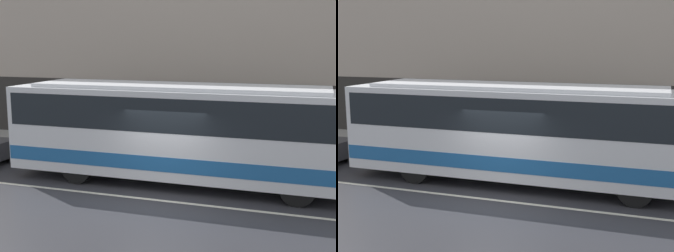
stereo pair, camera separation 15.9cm
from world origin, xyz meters
TOP-DOWN VIEW (x-y plane):
  - ground_plane at (0.00, 0.00)m, footprint 60.00×60.00m
  - sidewalk at (0.00, 5.56)m, footprint 60.00×3.13m
  - building_facade at (0.00, 7.27)m, footprint 60.00×0.35m
  - lane_stripe at (0.00, 0.00)m, footprint 54.00×0.14m
  - transit_bus at (-0.00, 1.86)m, footprint 10.85×2.52m
  - pedestrian_waiting at (-0.63, 4.65)m, footprint 0.36×0.36m

SIDE VIEW (x-z plane):
  - ground_plane at x=0.00m, z-range 0.00..0.00m
  - lane_stripe at x=0.00m, z-range 0.00..0.01m
  - sidewalk at x=0.00m, z-range 0.00..0.16m
  - pedestrian_waiting at x=-0.63m, z-range 0.10..1.67m
  - transit_bus at x=0.00m, z-range 0.20..3.37m
  - building_facade at x=0.00m, z-range -0.21..11.79m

